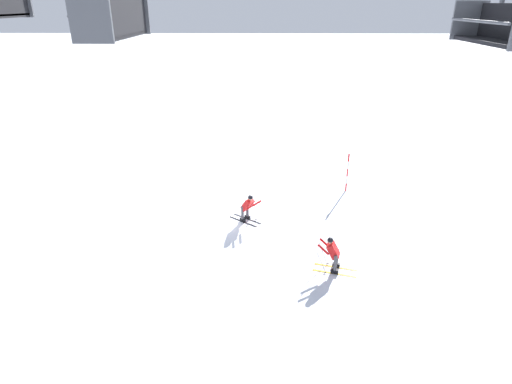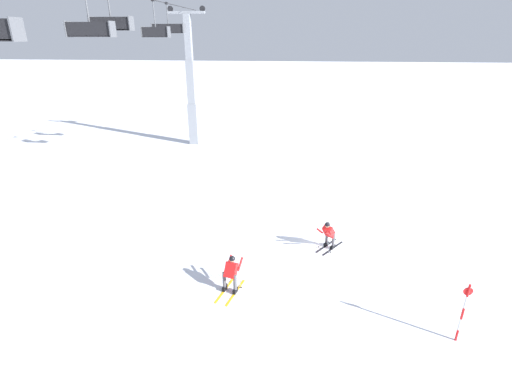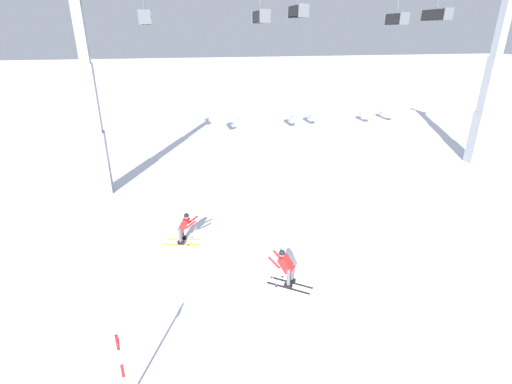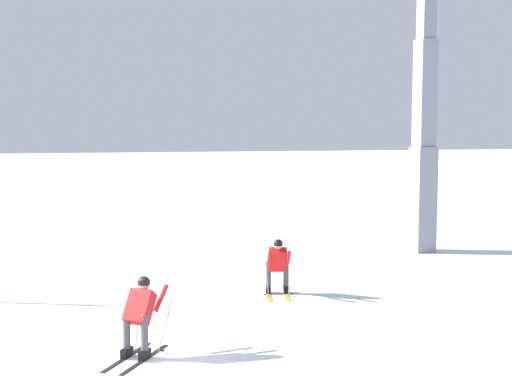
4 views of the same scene
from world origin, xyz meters
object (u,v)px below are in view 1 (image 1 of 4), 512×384
Objects in this scene: chairlift_seat_second at (119,16)px; skier_distant_uphill at (333,252)px; skier_carving_main at (248,206)px; chairlift_seat_nearest at (502,22)px; trail_marker_pole at (347,171)px.

skier_distant_uphill is at bearing -126.21° from chairlift_seat_second.
chairlift_seat_second is at bearing 53.79° from skier_distant_uphill.
chairlift_seat_second reaches higher than skier_carving_main.
chairlift_seat_second is at bearing 81.82° from skier_carving_main.
chairlift_seat_nearest is 1.04× the size of chairlift_seat_second.
skier_distant_uphill is (1.82, 7.46, -0.36)m from trail_marker_pole.
chairlift_seat_second is 11.70m from skier_distant_uphill.
skier_distant_uphill is at bearing -81.40° from chairlift_seat_nearest.
skier_carving_main is 5.08m from skier_distant_uphill.
skier_carving_main reaches higher than skier_distant_uphill.
trail_marker_pole is at bearing -93.31° from chairlift_seat_nearest.
chairlift_seat_second is 1.21× the size of skier_distant_uphill.
chairlift_seat_nearest reaches higher than skier_distant_uphill.
chairlift_seat_nearest is 1.03× the size of trail_marker_pole.
skier_carving_main is 6.32m from trail_marker_pole.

